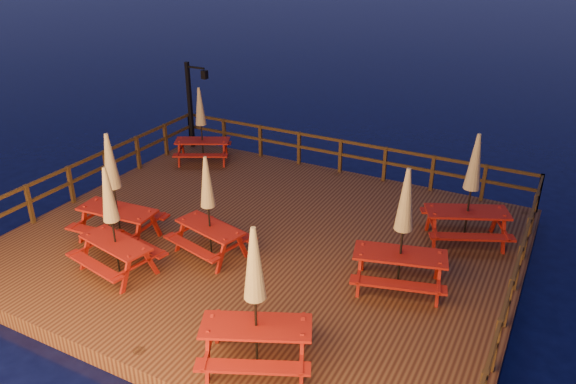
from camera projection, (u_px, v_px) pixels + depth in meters
name	position (u px, v px, depth m)	size (l,w,h in m)	color
ground	(264.00, 253.00, 14.23)	(500.00, 500.00, 0.00)	black
deck	(264.00, 246.00, 14.15)	(12.00, 10.00, 0.40)	#3E1F14
deck_piles	(264.00, 263.00, 14.36)	(11.44, 9.44, 1.40)	#352411
railing	(296.00, 186.00, 15.15)	(11.80, 9.75, 1.10)	#352411
lamp_post	(193.00, 98.00, 19.20)	(0.85, 0.18, 3.00)	black
picnic_table_0	(114.00, 186.00, 13.47)	(2.08, 1.76, 2.79)	maroon
picnic_table_1	(112.00, 219.00, 12.20)	(2.04, 1.79, 2.56)	maroon
picnic_table_2	(201.00, 124.00, 18.17)	(2.22, 2.09, 2.51)	maroon
picnic_table_3	(255.00, 296.00, 9.48)	(2.43, 2.26, 2.78)	maroon
picnic_table_4	(208.00, 205.00, 12.90)	(2.04, 1.81, 2.50)	maroon
picnic_table_5	(403.00, 228.00, 11.60)	(2.32, 2.08, 2.80)	maroon
picnic_table_6	(471.00, 188.00, 13.36)	(2.47, 2.30, 2.83)	maroon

